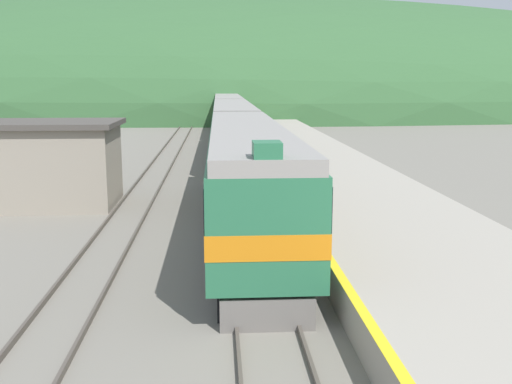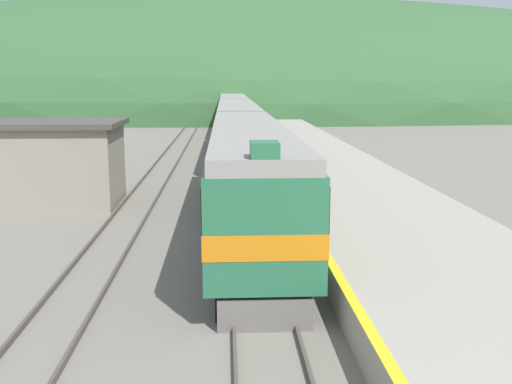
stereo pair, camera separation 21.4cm
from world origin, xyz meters
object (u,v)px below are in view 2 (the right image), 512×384
Objects in this scene: express_train_lead_car at (249,174)px; carriage_third at (233,113)px; carriage_second at (237,129)px; carriage_fourth at (231,104)px.

express_train_lead_car is 0.98× the size of carriage_third.
carriage_fourth is (0.00, 41.99, 0.00)m from carriage_second.
express_train_lead_car is 21.02m from carriage_second.
carriage_second is at bearing 90.00° from express_train_lead_car.
carriage_second is at bearing -90.00° from carriage_fourth.
carriage_fourth is at bearing 90.00° from carriage_second.
carriage_second is 1.00× the size of carriage_third.
express_train_lead_car is at bearing -90.00° from carriage_third.
carriage_second and carriage_fourth have the same top height.
carriage_fourth is at bearing 90.00° from carriage_third.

